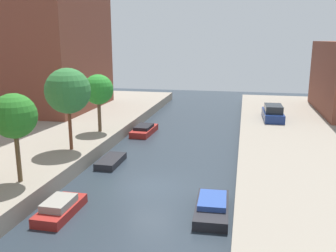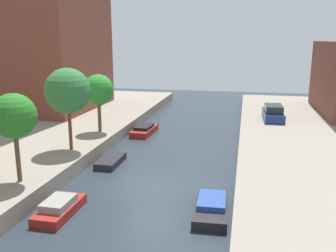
{
  "view_description": "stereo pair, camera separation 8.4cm",
  "coord_description": "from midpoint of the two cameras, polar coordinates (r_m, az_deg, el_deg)",
  "views": [
    {
      "loc": [
        5.2,
        -19.65,
        8.55
      ],
      "look_at": [
        -0.8,
        8.9,
        1.59
      ],
      "focal_mm": 39.1,
      "sensor_mm": 36.0,
      "label": 1
    },
    {
      "loc": [
        5.28,
        -19.63,
        8.55
      ],
      "look_at": [
        -0.8,
        8.9,
        1.59
      ],
      "focal_mm": 39.1,
      "sensor_mm": 36.0,
      "label": 2
    }
  ],
  "objects": [
    {
      "name": "street_tree_4",
      "position": [
        30.57,
        -10.9,
        5.56
      ],
      "size": [
        2.47,
        2.47,
        4.77
      ],
      "color": "brown",
      "rests_on": "quay_left"
    },
    {
      "name": "moored_boat_left_3",
      "position": [
        25.97,
        -9.0,
        -5.43
      ],
      "size": [
        1.35,
        3.02,
        0.46
      ],
      "color": "#232328",
      "rests_on": "ground_plane"
    },
    {
      "name": "parked_car",
      "position": [
        36.49,
        15.97,
        1.92
      ],
      "size": [
        1.9,
        4.73,
        1.45
      ],
      "color": "navy",
      "rests_on": "quay_right"
    },
    {
      "name": "moored_boat_left_4",
      "position": [
        33.83,
        -3.81,
        -0.64
      ],
      "size": [
        1.74,
        4.05,
        0.83
      ],
      "color": "maroon",
      "rests_on": "ground_plane"
    },
    {
      "name": "street_tree_2",
      "position": [
        20.71,
        -22.97,
        1.38
      ],
      "size": [
        2.38,
        2.38,
        4.83
      ],
      "color": "brown",
      "rests_on": "quay_left"
    },
    {
      "name": "moored_boat_left_2",
      "position": [
        19.39,
        -16.59,
        -12.18
      ],
      "size": [
        1.44,
        3.27,
        0.86
      ],
      "color": "maroon",
      "rests_on": "ground_plane"
    },
    {
      "name": "street_tree_3",
      "position": [
        25.77,
        -15.44,
        5.28
      ],
      "size": [
        3.1,
        3.1,
        5.68
      ],
      "color": "brown",
      "rests_on": "quay_left"
    },
    {
      "name": "ground_plane",
      "position": [
        22.05,
        -2.87,
        -9.41
      ],
      "size": [
        84.0,
        84.0,
        0.0
      ],
      "primitive_type": "plane",
      "color": "#28333D"
    },
    {
      "name": "moored_boat_right_2",
      "position": [
        18.91,
        6.75,
        -12.45
      ],
      "size": [
        1.78,
        3.94,
        0.77
      ],
      "color": "#232328",
      "rests_on": "ground_plane"
    }
  ]
}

